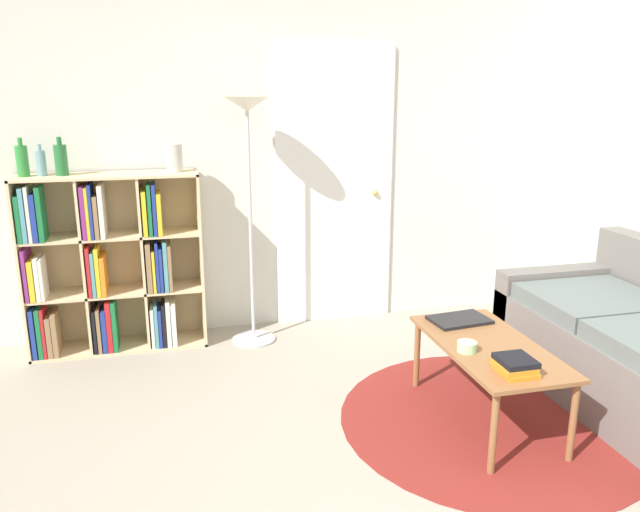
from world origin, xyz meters
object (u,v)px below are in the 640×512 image
at_px(vase_on_shelf, 175,158).
at_px(bottle_left, 22,160).
at_px(floor_lamp, 248,145).
at_px(laptop, 459,320).
at_px(bottle_right, 61,159).
at_px(bookshelf, 108,267).
at_px(bowl, 467,347).
at_px(coffee_table, 489,353).
at_px(bottle_middle, 41,163).

bearing_deg(vase_on_shelf, bottle_left, 179.65).
bearing_deg(bottle_left, floor_lamp, -5.11).
distance_m(laptop, bottle_left, 2.92).
bearing_deg(bottle_right, bookshelf, -0.56).
relative_size(laptop, vase_on_shelf, 1.90).
bearing_deg(bookshelf, bowl, -40.27).
xyz_separation_m(coffee_table, bottle_middle, (-2.40, 1.56, 0.91)).
distance_m(coffee_table, bowl, 0.18).
relative_size(bookshelf, bowl, 11.92).
bearing_deg(bottle_right, bowl, -37.11).
bearing_deg(laptop, bottle_right, 152.22).
distance_m(floor_lamp, bottle_right, 1.21).
height_order(laptop, bowl, bowl).
height_order(bookshelf, floor_lamp, floor_lamp).
bearing_deg(vase_on_shelf, bottle_right, 179.77).
xyz_separation_m(coffee_table, bottle_left, (-2.51, 1.55, 0.93)).
height_order(floor_lamp, vase_on_shelf, floor_lamp).
relative_size(coffee_table, bottle_right, 4.06).
xyz_separation_m(coffee_table, laptop, (-0.00, 0.35, 0.06)).
bearing_deg(coffee_table, vase_on_shelf, 135.29).
xyz_separation_m(floor_lamp, bottle_left, (-1.43, 0.13, -0.07)).
bearing_deg(laptop, bookshelf, 149.68).
bearing_deg(bottle_left, laptop, -25.60).
distance_m(bookshelf, bottle_middle, 0.81).
bearing_deg(bookshelf, bottle_right, 179.44).
relative_size(bookshelf, laptop, 3.42).
distance_m(bottle_left, bottle_middle, 0.11).
distance_m(bowl, bottle_left, 2.97).
bearing_deg(bottle_left, vase_on_shelf, -0.35).
xyz_separation_m(bottle_left, bottle_middle, (0.11, 0.01, -0.02)).
distance_m(bottle_left, vase_on_shelf, 0.95).
bearing_deg(floor_lamp, bottle_middle, 174.15).
bearing_deg(floor_lamp, bookshelf, 172.78).
height_order(bookshelf, laptop, bookshelf).
bearing_deg(bottle_middle, bottle_right, -4.86).
bearing_deg(bottle_left, bottle_middle, 4.02).
relative_size(bowl, vase_on_shelf, 0.55).
height_order(bookshelf, coffee_table, bookshelf).
relative_size(floor_lamp, bottle_left, 6.98).
relative_size(floor_lamp, bottle_middle, 8.47).
relative_size(bookshelf, vase_on_shelf, 6.51).
relative_size(bottle_left, vase_on_shelf, 1.31).
distance_m(coffee_table, vase_on_shelf, 2.38).
bearing_deg(vase_on_shelf, bowl, -48.77).
bearing_deg(bottle_middle, coffee_table, -32.99).
distance_m(bookshelf, bottle_right, 0.78).
height_order(bowl, vase_on_shelf, vase_on_shelf).
height_order(bookshelf, vase_on_shelf, vase_on_shelf).
bearing_deg(bowl, bottle_left, 145.67).
height_order(laptop, bottle_middle, bottle_middle).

